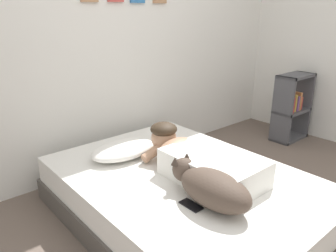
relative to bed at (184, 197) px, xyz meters
name	(u,v)px	position (x,y,z in m)	size (l,w,h in m)	color
ground_plane	(280,241)	(0.31, -0.59, -0.17)	(11.95, 11.95, 0.00)	#66564C
back_wall	(124,29)	(0.31, 1.14, 1.08)	(3.97, 0.12, 2.50)	silver
bed	(184,197)	(0.00, 0.00, 0.00)	(1.36, 1.90, 0.35)	#4C4742
pillow	(123,150)	(-0.15, 0.52, 0.23)	(0.52, 0.32, 0.11)	white
person_lying	(198,159)	(0.09, -0.04, 0.28)	(0.43, 0.92, 0.27)	white
dog	(210,186)	(-0.12, -0.35, 0.28)	(0.26, 0.57, 0.21)	#4C3D33
coffee_cup	(175,148)	(0.20, 0.32, 0.22)	(0.12, 0.09, 0.07)	white
cell_phone	(191,205)	(-0.23, -0.30, 0.18)	(0.07, 0.14, 0.01)	black
bookshelf	(291,107)	(1.98, 0.35, 0.21)	(0.45, 0.24, 0.75)	#4C4C51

